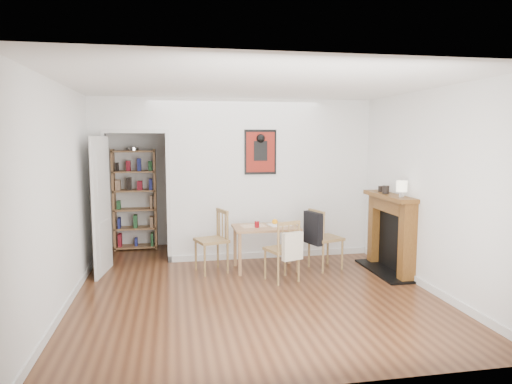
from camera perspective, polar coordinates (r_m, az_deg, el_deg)
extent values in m
plane|color=brown|center=(6.29, -0.76, -11.54)|extent=(5.20, 5.20, 0.00)
plane|color=silver|center=(8.57, -3.69, 2.23)|extent=(4.50, 0.00, 4.50)
plane|color=silver|center=(3.50, 6.38, -4.40)|extent=(4.50, 0.00, 4.50)
plane|color=silver|center=(6.06, -22.25, -0.15)|extent=(0.00, 5.20, 5.20)
plane|color=silver|center=(6.76, 18.39, 0.68)|extent=(0.00, 5.20, 5.20)
plane|color=white|center=(6.01, -0.79, 12.73)|extent=(5.20, 5.20, 0.00)
cube|color=silver|center=(7.49, 1.77, 1.58)|extent=(3.35, 0.10, 2.60)
cube|color=silver|center=(7.41, -19.11, 1.16)|extent=(0.25, 0.10, 2.60)
cube|color=silver|center=(7.32, -14.91, 9.28)|extent=(0.90, 0.10, 0.55)
cube|color=silver|center=(7.42, -18.30, -0.94)|extent=(0.06, 0.14, 2.05)
cube|color=silver|center=(7.35, -10.87, -0.79)|extent=(0.06, 0.14, 2.05)
cube|color=silver|center=(7.64, 1.83, -7.83)|extent=(3.35, 0.02, 0.10)
cube|color=silver|center=(5.76, -22.83, -13.30)|extent=(0.02, 4.00, 0.10)
cube|color=silver|center=(6.49, 20.47, -10.92)|extent=(0.02, 4.00, 0.10)
cube|color=silver|center=(6.96, -18.74, -1.65)|extent=(0.15, 0.80, 2.00)
cube|color=black|center=(7.36, 0.55, 5.01)|extent=(0.52, 0.02, 0.72)
cube|color=maroon|center=(7.35, 0.57, 5.01)|extent=(0.46, 0.00, 0.64)
cube|color=#A1774B|center=(6.85, 1.23, -4.46)|extent=(0.97, 0.62, 0.04)
cube|color=#A1774B|center=(6.60, -2.04, -7.83)|extent=(0.04, 0.04, 0.63)
cube|color=#A1774B|center=(6.78, 5.27, -7.47)|extent=(0.04, 0.04, 0.63)
cube|color=#A1774B|center=(7.09, -2.64, -6.80)|extent=(0.04, 0.04, 0.63)
cube|color=#A1774B|center=(7.26, 4.17, -6.50)|extent=(0.04, 0.04, 0.63)
cube|color=black|center=(6.83, 7.12, -4.50)|extent=(0.22, 0.39, 0.48)
cube|color=beige|center=(6.15, 4.43, -6.72)|extent=(0.31, 0.19, 0.37)
cube|color=#A1774B|center=(8.42, -17.31, -0.95)|extent=(0.04, 0.30, 1.78)
cube|color=#A1774B|center=(8.37, -12.46, -0.85)|extent=(0.04, 0.30, 1.78)
cube|color=#A1774B|center=(8.54, -14.72, -6.58)|extent=(0.75, 0.30, 0.03)
cube|color=#A1774B|center=(8.41, -14.86, -2.10)|extent=(0.75, 0.30, 0.03)
cube|color=#A1774B|center=(8.32, -15.07, 4.93)|extent=(0.75, 0.30, 0.03)
cube|color=maroon|center=(8.39, -14.90, -0.90)|extent=(0.66, 0.24, 0.24)
cube|color=brown|center=(6.62, 18.40, -6.03)|extent=(0.20, 0.16, 1.10)
cube|color=brown|center=(7.48, 14.75, -4.45)|extent=(0.20, 0.16, 1.10)
cube|color=brown|center=(6.94, 16.40, -0.51)|extent=(0.30, 1.21, 0.06)
cube|color=brown|center=(6.97, 16.59, -1.57)|extent=(0.20, 0.85, 0.20)
cube|color=black|center=(7.09, 16.87, -5.95)|extent=(0.08, 0.81, 0.88)
cube|color=black|center=(7.15, 15.88, -9.42)|extent=(0.45, 1.25, 0.03)
cylinder|color=maroon|center=(6.76, 0.12, -4.06)|extent=(0.07, 0.07, 0.09)
sphere|color=#FD9B0D|center=(6.97, 2.37, -3.74)|extent=(0.09, 0.09, 0.09)
cube|color=beige|center=(6.87, -0.35, -4.25)|extent=(0.40, 0.32, 0.00)
cube|color=silver|center=(6.93, 2.91, -4.11)|extent=(0.35, 0.29, 0.02)
cylinder|color=silver|center=(6.55, 17.73, -0.33)|extent=(0.08, 0.08, 0.09)
cylinder|color=white|center=(6.54, 17.76, 0.69)|extent=(0.15, 0.15, 0.15)
cylinder|color=black|center=(6.97, 15.91, 0.29)|extent=(0.10, 0.10, 0.12)
cylinder|color=black|center=(7.20, 15.30, 0.38)|extent=(0.07, 0.07, 0.09)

